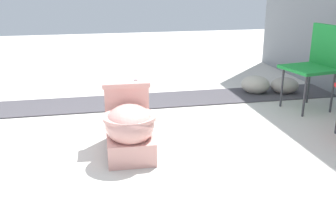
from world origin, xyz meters
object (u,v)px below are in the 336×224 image
Objects in this scene: toilet at (129,125)px; folding_chair_left at (318,59)px; boulder_near at (255,85)px; boulder_far at (285,85)px.

folding_chair_left reaches higher than toilet.
boulder_near reaches higher than boulder_far.
boulder_near is 0.34m from boulder_far.
boulder_near is at bearing 131.35° from toilet.
folding_chair_left is 0.83m from boulder_near.
toilet reaches higher than boulder_far.
folding_chair_left reaches higher than boulder_far.
toilet is 2.31m from boulder_far.
folding_chair_left is 2.59× the size of boulder_far.
folding_chair_left is 0.71m from boulder_far.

